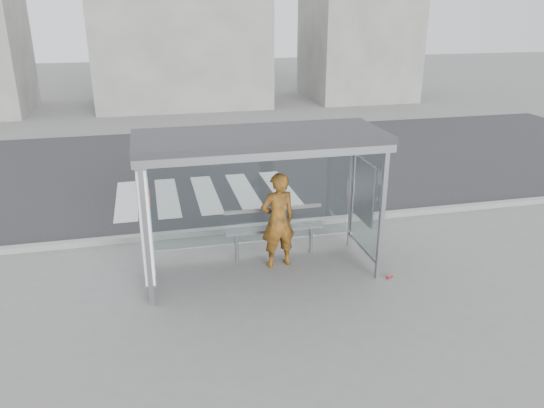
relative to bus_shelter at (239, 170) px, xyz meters
The scene contains 10 objects.
ground 2.02m from the bus_shelter, ahead, with size 80.00×80.00×0.00m, color slate.
road 7.22m from the bus_shelter, 86.94° to the left, with size 30.00×10.00×0.01m, color #242426.
curb 2.72m from the bus_shelter, 78.88° to the left, with size 30.00×0.18×0.12m, color gray.
crosswalk 4.86m from the bus_shelter, 91.66° to the left, with size 4.55×3.00×0.00m.
bus_shelter is the anchor object (origin of this frame).
building_center 17.95m from the bus_shelter, 88.81° to the left, with size 8.00×5.00×5.00m, color slate.
building_right 20.30m from the bus_shelter, 62.42° to the left, with size 5.00×5.00×7.00m, color slate.
person 1.30m from the bus_shelter, 10.73° to the left, with size 0.67×0.44×1.83m, color #EF3D16.
bench 1.67m from the bus_shelter, 34.58° to the left, with size 1.92×0.24×0.99m.
soda_can 3.34m from the bus_shelter, 18.12° to the right, with size 0.07×0.07×0.12m, color #D43E49.
Camera 1 is at (-1.83, -8.55, 4.66)m, focal length 35.00 mm.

